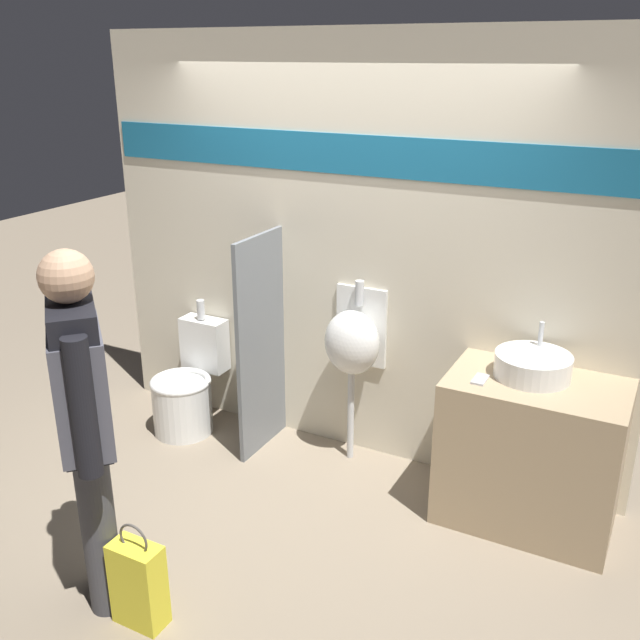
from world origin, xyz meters
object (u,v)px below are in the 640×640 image
(cell_phone, at_px, (480,379))
(person_in_vest, at_px, (83,410))
(sink_basin, at_px, (533,366))
(urinal_near_counter, at_px, (353,342))
(shopping_bag, at_px, (138,584))
(toilet, at_px, (187,391))

(cell_phone, bearing_deg, person_in_vest, -133.87)
(sink_basin, relative_size, urinal_near_counter, 0.34)
(sink_basin, relative_size, person_in_vest, 0.23)
(sink_basin, xyz_separation_m, shopping_bag, (-1.38, -1.72, -0.72))
(urinal_near_counter, xyz_separation_m, shopping_bag, (-0.25, -1.82, -0.61))
(urinal_near_counter, xyz_separation_m, toilet, (-1.21, -0.19, -0.54))
(cell_phone, xyz_separation_m, toilet, (-2.11, 0.09, -0.59))
(sink_basin, relative_size, shopping_bag, 0.76)
(toilet, bearing_deg, urinal_near_counter, 8.77)
(urinal_near_counter, xyz_separation_m, person_in_vest, (-0.52, -1.76, 0.21))
(sink_basin, height_order, toilet, sink_basin)
(sink_basin, xyz_separation_m, toilet, (-2.34, -0.09, -0.65))
(sink_basin, xyz_separation_m, person_in_vest, (-1.66, -1.66, 0.09))
(toilet, bearing_deg, cell_phone, -2.50)
(sink_basin, xyz_separation_m, cell_phone, (-0.24, -0.18, -0.06))
(cell_phone, xyz_separation_m, person_in_vest, (-1.42, -1.48, 0.16))
(sink_basin, bearing_deg, person_in_vest, -135.05)
(shopping_bag, bearing_deg, sink_basin, 51.17)
(urinal_near_counter, height_order, toilet, urinal_near_counter)
(person_in_vest, bearing_deg, cell_phone, -91.63)
(person_in_vest, bearing_deg, shopping_bag, -149.90)
(sink_basin, bearing_deg, toilet, -177.88)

